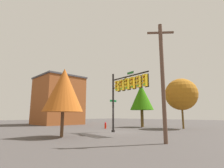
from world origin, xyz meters
TOP-DOWN VIEW (x-y plane):
  - ground_plane at (0.00, 0.00)m, footprint 120.00×120.00m
  - signal_pole_assembly at (2.23, -0.28)m, footprint 5.30×1.33m
  - utility_pole at (7.93, -3.10)m, footprint 1.40×1.31m
  - fire_hydrant at (-4.17, 2.59)m, footprint 0.33×0.24m
  - tree_near at (-2.66, 8.68)m, footprint 3.56×3.56m
  - tree_mid at (3.07, 9.95)m, footprint 4.31×4.31m
  - tree_far at (0.34, -6.15)m, footprint 3.33×3.33m
  - brick_building at (-19.02, 3.09)m, footprint 8.49×7.98m

SIDE VIEW (x-z plane):
  - ground_plane at x=0.00m, z-range 0.00..0.00m
  - fire_hydrant at x=-4.17m, z-range 0.00..0.83m
  - tree_far at x=0.34m, z-range 1.01..6.74m
  - utility_pole at x=7.93m, z-range 0.15..8.15m
  - tree_near at x=-2.66m, z-range 1.25..7.77m
  - signal_pole_assembly at x=2.23m, z-range 1.41..7.71m
  - tree_mid at x=3.07m, z-range 1.20..7.93m
  - brick_building at x=-19.02m, z-range 0.01..9.34m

